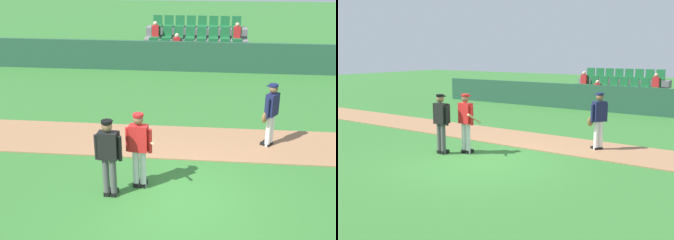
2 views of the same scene
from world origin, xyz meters
The scene contains 7 objects.
ground_plane centered at (0.00, 0.00, 0.00)m, with size 80.00×80.00×0.00m, color #33702D.
infield_dirt_path centered at (0.00, 2.96, 0.01)m, with size 28.00×2.17×0.03m, color #9E704C.
dugout_fence centered at (0.00, 10.54, 0.66)m, with size 20.00×0.16×1.32m, color #234C38.
stadium_bleachers centered at (0.00, 12.41, 0.61)m, with size 5.00×2.95×2.05m.
batter_red_jersey centered at (-0.75, 0.49, 0.97)m, with size 0.67×0.79×1.76m.
umpire_home_plate centered at (-1.33, 0.07, 1.00)m, with size 0.59×0.31×1.76m.
runner_navy_jersey centered at (2.37, 2.96, 0.96)m, with size 0.50×0.56×1.76m.
Camera 2 is at (6.33, -8.15, 2.96)m, focal length 41.30 mm.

